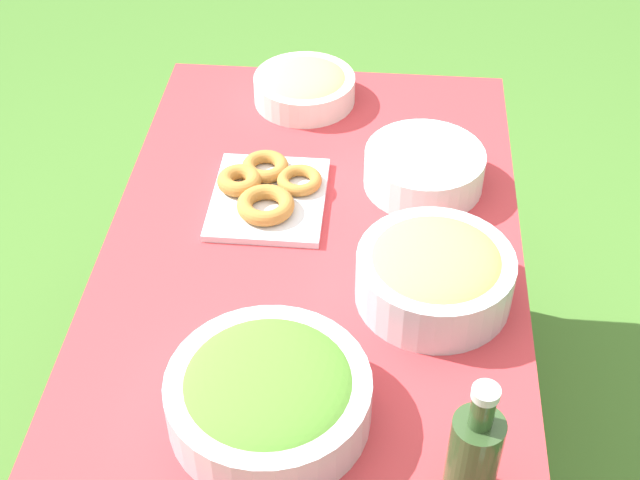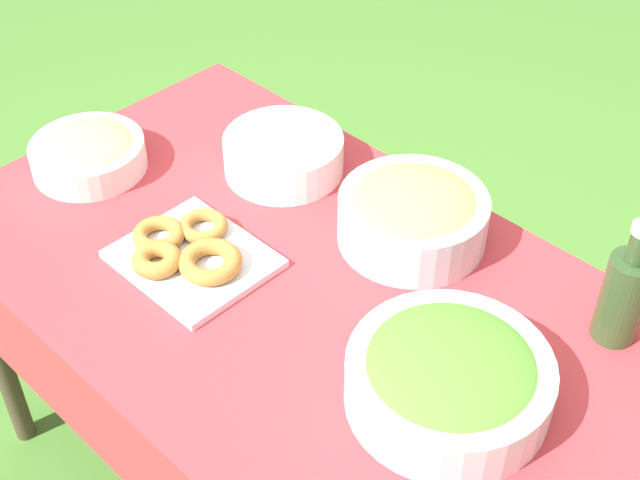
% 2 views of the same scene
% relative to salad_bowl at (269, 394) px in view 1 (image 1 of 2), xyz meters
% --- Properties ---
extents(ground_plane, '(14.00, 14.00, 0.00)m').
position_rel_salad_bowl_xyz_m(ground_plane, '(0.38, -0.03, -0.81)').
color(ground_plane, '#477A2D').
extents(picnic_table, '(1.44, 0.85, 0.75)m').
position_rel_salad_bowl_xyz_m(picnic_table, '(0.38, -0.03, -0.16)').
color(picnic_table, '#B73338').
rests_on(picnic_table, ground_plane).
extents(salad_bowl, '(0.34, 0.34, 0.11)m').
position_rel_salad_bowl_xyz_m(salad_bowl, '(0.00, 0.00, 0.00)').
color(salad_bowl, silver).
rests_on(salad_bowl, picnic_table).
extents(pasta_bowl, '(0.25, 0.25, 0.08)m').
position_rel_salad_bowl_xyz_m(pasta_bowl, '(0.96, 0.04, -0.02)').
color(pasta_bowl, silver).
rests_on(pasta_bowl, picnic_table).
extents(donut_platter, '(0.29, 0.25, 0.05)m').
position_rel_salad_bowl_xyz_m(donut_platter, '(0.57, 0.08, -0.04)').
color(donut_platter, silver).
rests_on(donut_platter, picnic_table).
extents(plate_stack, '(0.26, 0.26, 0.08)m').
position_rel_salad_bowl_xyz_m(plate_stack, '(0.65, -0.25, -0.02)').
color(plate_stack, white).
rests_on(plate_stack, picnic_table).
extents(olive_oil_bottle, '(0.08, 0.08, 0.25)m').
position_rel_salad_bowl_xyz_m(olive_oil_bottle, '(-0.12, -0.32, 0.04)').
color(olive_oil_bottle, '#2D4723').
rests_on(olive_oil_bottle, picnic_table).
extents(fruit_bowl, '(0.30, 0.30, 0.12)m').
position_rel_salad_bowl_xyz_m(fruit_bowl, '(0.30, -0.27, 0.01)').
color(fruit_bowl, silver).
rests_on(fruit_bowl, picnic_table).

